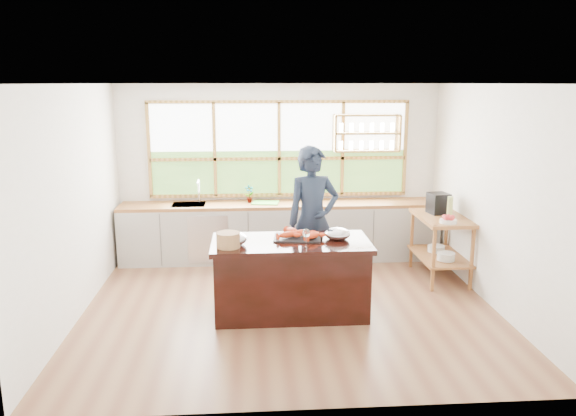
{
  "coord_description": "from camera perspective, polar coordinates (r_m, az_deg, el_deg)",
  "views": [
    {
      "loc": [
        -0.48,
        -6.5,
        2.71
      ],
      "look_at": [
        -0.01,
        0.15,
        1.22
      ],
      "focal_mm": 35.0,
      "sensor_mm": 36.0,
      "label": 1
    }
  ],
  "objects": [
    {
      "name": "back_counter",
      "position": [
        8.75,
        -0.9,
        -2.34
      ],
      "size": [
        4.9,
        0.63,
        0.9
      ],
      "color": "#A6A39C",
      "rests_on": "ground_plane"
    },
    {
      "name": "mixing_bowl_left",
      "position": [
        6.44,
        -5.65,
        -3.12
      ],
      "size": [
        0.33,
        0.33,
        0.16
      ],
      "primitive_type": "ellipsoid",
      "color": "silver",
      "rests_on": "island"
    },
    {
      "name": "cook",
      "position": [
        7.26,
        2.54,
        -1.3
      ],
      "size": [
        0.8,
        0.62,
        1.93
      ],
      "primitive_type": "imported",
      "rotation": [
        0.0,
        0.0,
        0.25
      ],
      "color": "#1A2335",
      "rests_on": "ground_plane"
    },
    {
      "name": "parchment_roll",
      "position": [
        6.65,
        -5.93,
        -2.9
      ],
      "size": [
        0.11,
        0.31,
        0.08
      ],
      "primitive_type": "cylinder",
      "rotation": [
        1.57,
        0.0,
        -0.11
      ],
      "color": "white",
      "rests_on": "island"
    },
    {
      "name": "mixing_bowl_right",
      "position": [
        6.67,
        5.05,
        -2.64
      ],
      "size": [
        0.3,
        0.3,
        0.15
      ],
      "primitive_type": "ellipsoid",
      "color": "silver",
      "rests_on": "island"
    },
    {
      "name": "wicker_basket",
      "position": [
        6.34,
        -6.09,
        -3.25
      ],
      "size": [
        0.27,
        0.27,
        0.17
      ],
      "primitive_type": "cylinder",
      "color": "#A67349",
      "rests_on": "island"
    },
    {
      "name": "cutting_board",
      "position": [
        8.63,
        -2.31,
        0.54
      ],
      "size": [
        0.44,
        0.36,
        0.01
      ],
      "primitive_type": "cube",
      "rotation": [
        0.0,
        0.0,
        -0.17
      ],
      "color": "green",
      "rests_on": "back_counter"
    },
    {
      "name": "ground_plane",
      "position": [
        7.06,
        0.16,
        -9.98
      ],
      "size": [
        5.0,
        5.0,
        0.0
      ],
      "primitive_type": "plane",
      "color": "brown"
    },
    {
      "name": "slate_board",
      "position": [
        6.68,
        0.95,
        -3.03
      ],
      "size": [
        0.59,
        0.46,
        0.02
      ],
      "primitive_type": "cube",
      "rotation": [
        0.0,
        0.0,
        -0.11
      ],
      "color": "black",
      "rests_on": "island"
    },
    {
      "name": "wine_glass",
      "position": [
        6.28,
        1.86,
        -2.63
      ],
      "size": [
        0.08,
        0.08,
        0.22
      ],
      "color": "white",
      "rests_on": "island"
    },
    {
      "name": "island",
      "position": [
        6.71,
        0.28,
        -7.05
      ],
      "size": [
        1.85,
        0.9,
        0.9
      ],
      "color": "black",
      "rests_on": "ground_plane"
    },
    {
      "name": "wine_bottle",
      "position": [
        7.92,
        16.12,
        0.03
      ],
      "size": [
        0.08,
        0.08,
        0.31
      ],
      "primitive_type": "cylinder",
      "rotation": [
        0.0,
        0.0,
        -0.11
      ],
      "color": "#A0B360",
      "rests_on": "right_shelf_unit"
    },
    {
      "name": "espresso_machine",
      "position": [
        8.2,
        15.03,
        0.46
      ],
      "size": [
        0.3,
        0.31,
        0.29
      ],
      "primitive_type": "cube",
      "rotation": [
        0.0,
        0.0,
        0.17
      ],
      "color": "black",
      "rests_on": "right_shelf_unit"
    },
    {
      "name": "right_shelf_unit",
      "position": [
        8.13,
        15.28,
        -2.85
      ],
      "size": [
        0.62,
        1.1,
        0.9
      ],
      "color": "brown",
      "rests_on": "ground_plane"
    },
    {
      "name": "potted_plant",
      "position": [
        8.66,
        -3.96,
        1.45
      ],
      "size": [
        0.17,
        0.14,
        0.28
      ],
      "primitive_type": "imported",
      "rotation": [
        0.0,
        0.0,
        0.28
      ],
      "color": "slate",
      "rests_on": "back_counter"
    },
    {
      "name": "fruit_bowl",
      "position": [
        7.69,
        15.97,
        -1.15
      ],
      "size": [
        0.22,
        0.22,
        0.11
      ],
      "color": "silver",
      "rests_on": "right_shelf_unit"
    },
    {
      "name": "room_shell",
      "position": [
        7.1,
        0.05,
        4.84
      ],
      "size": [
        5.02,
        4.52,
        2.71
      ],
      "color": "white",
      "rests_on": "ground_plane"
    },
    {
      "name": "lobster_pile",
      "position": [
        6.67,
        1.15,
        -2.63
      ],
      "size": [
        0.52,
        0.44,
        0.08
      ],
      "color": "red",
      "rests_on": "slate_board"
    }
  ]
}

